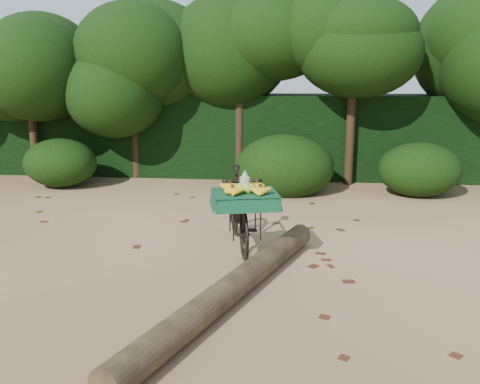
# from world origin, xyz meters

# --- Properties ---
(ground) EXTENTS (80.00, 80.00, 0.00)m
(ground) POSITION_xyz_m (0.00, 0.00, 0.00)
(ground) COLOR tan
(ground) RESTS_ON ground
(vendor_bicycle) EXTENTS (1.01, 1.87, 1.05)m
(vendor_bicycle) POSITION_xyz_m (0.98, 1.00, 0.53)
(vendor_bicycle) COLOR black
(vendor_bicycle) RESTS_ON ground
(fallen_log) EXTENTS (1.61, 3.70, 0.28)m
(fallen_log) POSITION_xyz_m (1.12, -0.59, 0.14)
(fallen_log) COLOR brown
(fallen_log) RESTS_ON ground
(hedge_backdrop) EXTENTS (26.00, 1.80, 1.80)m
(hedge_backdrop) POSITION_xyz_m (0.00, 6.30, 0.90)
(hedge_backdrop) COLOR black
(hedge_backdrop) RESTS_ON ground
(tree_row) EXTENTS (14.50, 2.00, 4.00)m
(tree_row) POSITION_xyz_m (-0.65, 5.50, 2.00)
(tree_row) COLOR black
(tree_row) RESTS_ON ground
(bush_clumps) EXTENTS (8.80, 1.70, 0.90)m
(bush_clumps) POSITION_xyz_m (0.50, 4.30, 0.45)
(bush_clumps) COLOR black
(bush_clumps) RESTS_ON ground
(leaf_litter) EXTENTS (7.00, 7.30, 0.01)m
(leaf_litter) POSITION_xyz_m (0.00, 0.65, 0.01)
(leaf_litter) COLOR #472413
(leaf_litter) RESTS_ON ground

